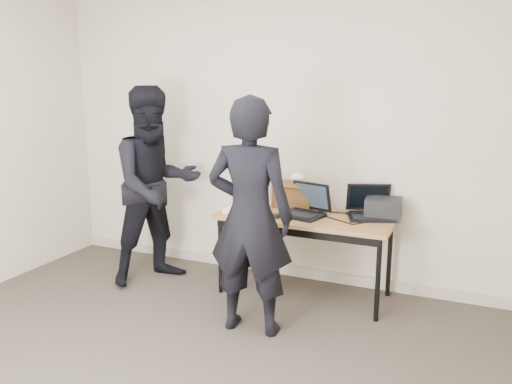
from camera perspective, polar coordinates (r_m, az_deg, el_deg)
The scene contains 13 objects.
room at distance 2.76m, azimuth -15.29°, elevation 1.84°, with size 4.60×4.60×2.80m.
desk at distance 4.32m, azimuth 5.56°, elevation -3.49°, with size 1.51×0.67×0.72m.
laptop_beige at distance 4.45m, azimuth -0.97°, elevation -1.48°, with size 0.34×0.33×0.27m.
laptop_center at distance 4.32m, azimuth 5.64°, elevation -1.84°, with size 0.44×0.43×0.28m.
laptop_right at distance 4.35m, azimuth 12.85°, elevation -1.99°, with size 0.47×0.46×0.27m.
leather_satchel at distance 4.54m, azimuth 4.33°, elevation -0.28°, with size 0.37×0.20×0.25m.
tissue at distance 4.51m, azimuth 4.74°, elevation 1.65°, with size 0.13×0.10×0.08m, color white.
equipment_box at distance 4.33m, azimuth 14.35°, elevation -1.81°, with size 0.30×0.25×0.17m, color black.
power_brick at distance 4.22m, azimuth 2.04°, elevation -2.76°, with size 0.09×0.06×0.03m, color black.
cables at distance 4.29m, azimuth 6.91°, elevation -2.77°, with size 1.15×0.41×0.01m.
person_typist at distance 3.63m, azimuth -0.69°, elevation -2.88°, with size 0.64×0.42×1.76m, color black.
person_observer at distance 4.69m, azimuth -11.35°, elevation 0.69°, with size 0.88×0.69×1.82m, color black.
baseboard at distance 5.00m, azimuth 1.82°, elevation -8.63°, with size 4.50×0.03×0.10m, color #B1A893.
Camera 1 is at (1.70, -2.12, 1.82)m, focal length 35.00 mm.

